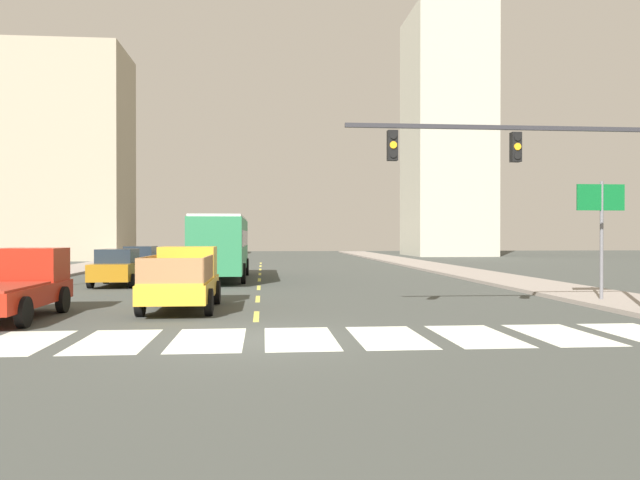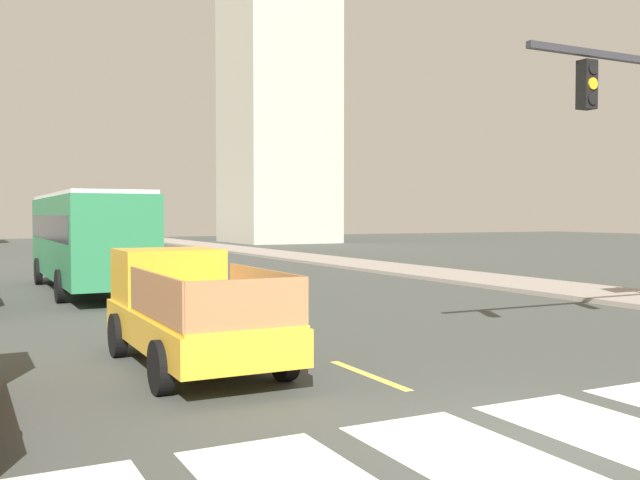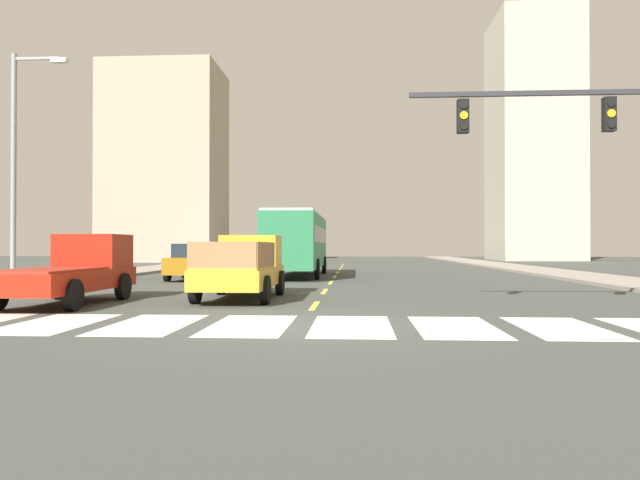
% 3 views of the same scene
% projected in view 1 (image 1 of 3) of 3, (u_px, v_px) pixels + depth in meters
% --- Properties ---
extents(ground_plane, '(160.00, 160.00, 0.00)m').
position_uv_depth(ground_plane, '(254.00, 339.00, 14.11)').
color(ground_plane, '#40443F').
extents(sidewalk_right, '(3.56, 110.00, 0.15)m').
position_uv_depth(sidewalk_right, '(497.00, 278.00, 33.18)').
color(sidewalk_right, gray).
rests_on(sidewalk_right, ground).
extents(sidewalk_left, '(3.56, 110.00, 0.15)m').
position_uv_depth(sidewalk_left, '(5.00, 281.00, 30.90)').
color(sidewalk_left, gray).
rests_on(sidewalk_left, ground).
extents(crosswalk_stripe_2, '(1.59, 3.30, 0.01)m').
position_uv_depth(crosswalk_stripe_2, '(19.00, 343.00, 13.65)').
color(crosswalk_stripe_2, silver).
rests_on(crosswalk_stripe_2, ground).
extents(crosswalk_stripe_3, '(1.59, 3.30, 0.01)m').
position_uv_depth(crosswalk_stripe_3, '(115.00, 341.00, 13.84)').
color(crosswalk_stripe_3, silver).
rests_on(crosswalk_stripe_3, ground).
extents(crosswalk_stripe_4, '(1.59, 3.30, 0.01)m').
position_uv_depth(crosswalk_stripe_4, '(209.00, 340.00, 14.02)').
color(crosswalk_stripe_4, silver).
rests_on(crosswalk_stripe_4, ground).
extents(crosswalk_stripe_5, '(1.59, 3.30, 0.01)m').
position_uv_depth(crosswalk_stripe_5, '(300.00, 338.00, 14.21)').
color(crosswalk_stripe_5, silver).
rests_on(crosswalk_stripe_5, ground).
extents(crosswalk_stripe_6, '(1.59, 3.30, 0.01)m').
position_uv_depth(crosswalk_stripe_6, '(389.00, 337.00, 14.39)').
color(crosswalk_stripe_6, silver).
rests_on(crosswalk_stripe_6, ground).
extents(crosswalk_stripe_7, '(1.59, 3.30, 0.01)m').
position_uv_depth(crosswalk_stripe_7, '(475.00, 336.00, 14.58)').
color(crosswalk_stripe_7, silver).
rests_on(crosswalk_stripe_7, ground).
extents(crosswalk_stripe_8, '(1.59, 3.30, 0.01)m').
position_uv_depth(crosswalk_stripe_8, '(560.00, 334.00, 14.76)').
color(crosswalk_stripe_8, silver).
rests_on(crosswalk_stripe_8, ground).
extents(lane_dash_0, '(0.16, 2.40, 0.01)m').
position_uv_depth(lane_dash_0, '(256.00, 316.00, 18.10)').
color(lane_dash_0, '#DACC4E').
rests_on(lane_dash_0, ground).
extents(lane_dash_1, '(0.16, 2.40, 0.01)m').
position_uv_depth(lane_dash_1, '(258.00, 299.00, 23.08)').
color(lane_dash_1, '#DACC4E').
rests_on(lane_dash_1, ground).
extents(lane_dash_2, '(0.16, 2.40, 0.01)m').
position_uv_depth(lane_dash_2, '(259.00, 288.00, 28.06)').
color(lane_dash_2, '#DACC4E').
rests_on(lane_dash_2, ground).
extents(lane_dash_3, '(0.16, 2.40, 0.01)m').
position_uv_depth(lane_dash_3, '(259.00, 280.00, 33.04)').
color(lane_dash_3, '#DACC4E').
rests_on(lane_dash_3, ground).
extents(lane_dash_4, '(0.16, 2.40, 0.01)m').
position_uv_depth(lane_dash_4, '(260.00, 274.00, 38.01)').
color(lane_dash_4, '#DACC4E').
rests_on(lane_dash_4, ground).
extents(lane_dash_5, '(0.16, 2.40, 0.01)m').
position_uv_depth(lane_dash_5, '(260.00, 270.00, 42.99)').
color(lane_dash_5, '#DACC4E').
rests_on(lane_dash_5, ground).
extents(lane_dash_6, '(0.16, 2.40, 0.01)m').
position_uv_depth(lane_dash_6, '(261.00, 266.00, 47.97)').
color(lane_dash_6, '#DACC4E').
rests_on(lane_dash_6, ground).
extents(lane_dash_7, '(0.16, 2.40, 0.01)m').
position_uv_depth(lane_dash_7, '(261.00, 263.00, 52.95)').
color(lane_dash_7, '#DACC4E').
rests_on(lane_dash_7, ground).
extents(pickup_stakebed, '(2.18, 5.20, 1.96)m').
position_uv_depth(pickup_stakebed, '(183.00, 279.00, 20.13)').
color(pickup_stakebed, gold).
rests_on(pickup_stakebed, ground).
extents(pickup_dark, '(2.18, 5.20, 1.96)m').
position_uv_depth(pickup_dark, '(15.00, 285.00, 17.79)').
color(pickup_dark, '#A01F11').
rests_on(pickup_dark, ground).
extents(city_bus, '(2.72, 10.80, 3.32)m').
position_uv_depth(city_bus, '(221.00, 243.00, 33.20)').
color(city_bus, '#29794B').
rests_on(city_bus, ground).
extents(sedan_near_left, '(2.02, 4.40, 1.72)m').
position_uv_depth(sedan_near_left, '(118.00, 267.00, 29.09)').
color(sedan_near_left, '#9F6814').
rests_on(sedan_near_left, ground).
extents(sedan_far, '(2.02, 4.40, 1.72)m').
position_uv_depth(sedan_far, '(141.00, 261.00, 36.68)').
color(sedan_far, black).
rests_on(sedan_far, ground).
extents(traffic_signal_gantry, '(8.98, 0.27, 6.00)m').
position_uv_depth(traffic_signal_gantry, '(554.00, 170.00, 17.87)').
color(traffic_signal_gantry, '#2D2D33').
rests_on(traffic_signal_gantry, ground).
extents(direction_sign_green, '(1.70, 0.12, 4.20)m').
position_uv_depth(direction_sign_green, '(601.00, 215.00, 21.47)').
color(direction_sign_green, slate).
rests_on(direction_sign_green, ground).
extents(tower_tall_centre, '(11.63, 8.86, 20.26)m').
position_uv_depth(tower_tall_centre, '(66.00, 155.00, 60.68)').
color(tower_tall_centre, tan).
rests_on(tower_tall_centre, ground).
extents(block_mid_left, '(8.97, 10.19, 28.24)m').
position_uv_depth(block_mid_left, '(447.00, 135.00, 73.36)').
color(block_mid_left, '#AFAD9B').
rests_on(block_mid_left, ground).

